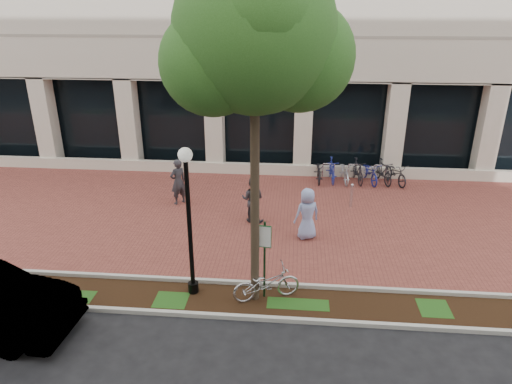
# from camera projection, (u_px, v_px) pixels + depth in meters

# --- Properties ---
(ground) EXTENTS (120.00, 120.00, 0.00)m
(ground) POSITION_uv_depth(u_px,v_px,m) (247.00, 215.00, 16.85)
(ground) COLOR black
(ground) RESTS_ON ground
(brick_plaza) EXTENTS (40.00, 9.00, 0.01)m
(brick_plaza) POSITION_uv_depth(u_px,v_px,m) (247.00, 215.00, 16.84)
(brick_plaza) COLOR brown
(brick_plaza) RESTS_ON ground
(planting_strip) EXTENTS (40.00, 1.50, 0.01)m
(planting_strip) POSITION_uv_depth(u_px,v_px,m) (226.00, 300.00, 12.01)
(planting_strip) COLOR black
(planting_strip) RESTS_ON ground
(curb_plaza_side) EXTENTS (40.00, 0.12, 0.12)m
(curb_plaza_side) POSITION_uv_depth(u_px,v_px,m) (230.00, 282.00, 12.68)
(curb_plaza_side) COLOR #B3B1A8
(curb_plaza_side) RESTS_ON ground
(curb_street_side) EXTENTS (40.00, 0.12, 0.12)m
(curb_street_side) POSITION_uv_depth(u_px,v_px,m) (222.00, 316.00, 11.29)
(curb_street_side) COLOR #B3B1A8
(curb_street_side) RESTS_ON ground
(parking_sign) EXTENTS (0.34, 0.07, 2.21)m
(parking_sign) POSITION_uv_depth(u_px,v_px,m) (265.00, 250.00, 11.60)
(parking_sign) COLOR #13361B
(parking_sign) RESTS_ON ground
(lamppost) EXTENTS (0.36, 0.36, 4.07)m
(lamppost) POSITION_uv_depth(u_px,v_px,m) (189.00, 215.00, 11.47)
(lamppost) COLOR black
(lamppost) RESTS_ON ground
(street_tree) EXTENTS (4.19, 3.49, 8.42)m
(street_tree) POSITION_uv_depth(u_px,v_px,m) (257.00, 43.00, 9.67)
(street_tree) COLOR #423225
(street_tree) RESTS_ON ground
(locked_bicycle) EXTENTS (1.91, 1.22, 0.95)m
(locked_bicycle) POSITION_uv_depth(u_px,v_px,m) (266.00, 283.00, 11.89)
(locked_bicycle) COLOR #AFAFB4
(locked_bicycle) RESTS_ON ground
(pedestrian_left) EXTENTS (0.77, 0.77, 1.81)m
(pedestrian_left) POSITION_uv_depth(u_px,v_px,m) (178.00, 182.00, 17.54)
(pedestrian_left) COLOR #2C2C31
(pedestrian_left) RESTS_ON ground
(pedestrian_mid) EXTENTS (0.91, 0.76, 1.68)m
(pedestrian_mid) POSITION_uv_depth(u_px,v_px,m) (253.00, 199.00, 16.11)
(pedestrian_mid) COLOR #2A2A30
(pedestrian_mid) RESTS_ON ground
(pedestrian_right) EXTENTS (1.01, 0.86, 1.75)m
(pedestrian_right) POSITION_uv_depth(u_px,v_px,m) (307.00, 214.00, 14.91)
(pedestrian_right) COLOR #8FA0D5
(pedestrian_right) RESTS_ON ground
(bollard) EXTENTS (0.12, 0.12, 0.96)m
(bollard) POSITION_uv_depth(u_px,v_px,m) (351.00, 195.00, 17.38)
(bollard) COLOR silver
(bollard) RESTS_ON ground
(bike_rack_cluster) EXTENTS (4.20, 1.87, 1.03)m
(bike_rack_cluster) POSITION_uv_depth(u_px,v_px,m) (357.00, 171.00, 19.88)
(bike_rack_cluster) COLOR black
(bike_rack_cluster) RESTS_ON ground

